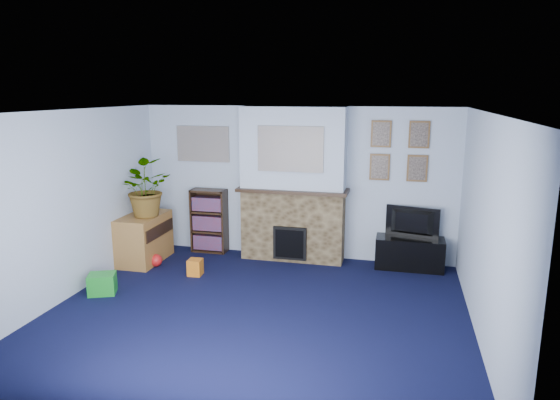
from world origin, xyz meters
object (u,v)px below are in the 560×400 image
(television, at_px, (411,223))
(sideboard, at_px, (144,240))
(tv_stand, at_px, (409,254))
(bookshelf, at_px, (209,222))

(television, relative_size, sideboard, 0.84)
(tv_stand, bearing_deg, sideboard, -171.04)
(tv_stand, bearing_deg, bookshelf, 178.64)
(sideboard, bearing_deg, television, 9.23)
(tv_stand, distance_m, sideboard, 4.09)
(tv_stand, xyz_separation_m, sideboard, (-4.04, -0.64, 0.12))
(bookshelf, distance_m, sideboard, 1.09)
(tv_stand, height_order, television, television)
(tv_stand, distance_m, bookshelf, 3.24)
(bookshelf, relative_size, sideboard, 1.10)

